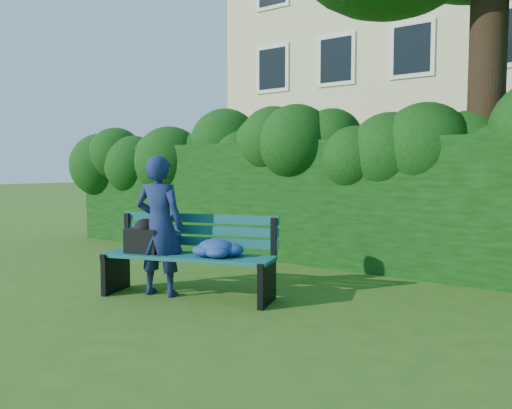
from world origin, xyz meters
The scene contains 5 objects.
ground centered at (0.00, 0.00, 0.00)m, with size 80.00×80.00×0.00m, color #30591B.
apartment_building centered at (0.00, 13.99, 6.00)m, with size 16.00×8.08×12.00m.
hedge centered at (0.00, 2.20, 0.90)m, with size 10.00×1.00×1.80m.
park_bench centered at (-0.12, -0.53, 0.51)m, with size 1.97×1.11×0.89m.
man_reading centered at (-0.41, -0.65, 0.77)m, with size 0.56×0.37×1.54m, color #16224F.
Camera 1 is at (3.62, -4.47, 1.40)m, focal length 35.00 mm.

